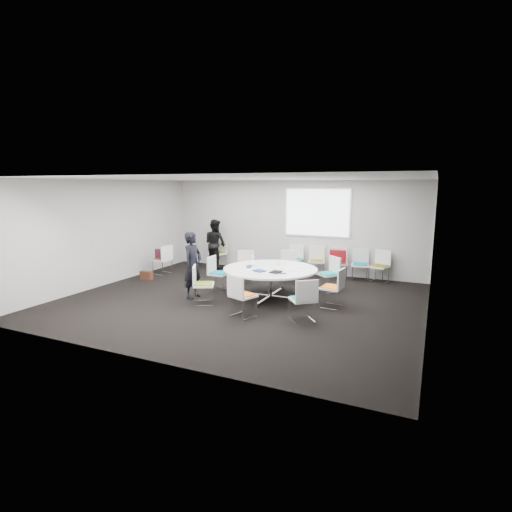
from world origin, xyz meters
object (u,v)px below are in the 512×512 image
at_px(chair_ring_c, 289,273).
at_px(chair_back_d, 360,271).
at_px(chair_back_b, 316,267).
at_px(chair_back_a, 294,265).
at_px(chair_ring_d, 246,273).
at_px(maroon_bag, 162,254).
at_px(brown_bag, 147,275).
at_px(chair_ring_b, 328,281).
at_px(chair_person_back, 218,259).
at_px(person_back, 215,244).
at_px(chair_ring_e, 219,280).
at_px(chair_ring_g, 243,304).
at_px(laptop, 251,266).
at_px(conference_table, 270,276).
at_px(chair_back_c, 339,269).
at_px(chair_ring_a, 332,295).
at_px(chair_ring_f, 203,292).
at_px(chair_ring_h, 303,308).
at_px(chair_spare_left, 163,265).
at_px(chair_back_e, 379,272).
at_px(person_main, 193,265).
at_px(cup, 278,263).

bearing_deg(chair_ring_c, chair_back_d, -168.39).
bearing_deg(chair_back_b, chair_back_a, -14.69).
relative_size(chair_ring_d, chair_back_a, 1.00).
height_order(maroon_bag, brown_bag, maroon_bag).
bearing_deg(chair_ring_b, chair_person_back, 20.18).
distance_m(chair_back_a, person_back, 2.68).
bearing_deg(chair_back_a, chair_ring_e, 70.09).
bearing_deg(chair_ring_g, maroon_bag, 166.80).
bearing_deg(maroon_bag, laptop, -18.15).
bearing_deg(laptop, chair_back_b, -32.52).
bearing_deg(chair_ring_e, conference_table, 83.33).
distance_m(chair_ring_g, chair_back_c, 4.32).
bearing_deg(chair_ring_a, chair_back_d, 3.57).
distance_m(chair_back_b, person_back, 3.37).
height_order(chair_ring_d, chair_back_a, same).
height_order(chair_ring_f, person_back, person_back).
height_order(chair_ring_h, chair_spare_left, same).
bearing_deg(conference_table, chair_back_e, 51.62).
bearing_deg(chair_person_back, chair_ring_e, 141.78).
distance_m(chair_ring_c, chair_ring_f, 2.90).
bearing_deg(chair_spare_left, person_back, -24.82).
relative_size(chair_ring_c, laptop, 2.98).
relative_size(chair_ring_f, chair_ring_g, 1.00).
bearing_deg(chair_ring_f, chair_ring_b, 106.83).
bearing_deg(person_main, brown_bag, 68.83).
bearing_deg(chair_ring_f, chair_spare_left, -154.74).
xyz_separation_m(chair_ring_b, chair_back_e, (1.05, 1.54, 0.00)).
relative_size(chair_ring_a, chair_ring_d, 1.00).
distance_m(chair_person_back, person_back, 0.54).
height_order(chair_ring_e, maroon_bag, chair_ring_e).
bearing_deg(chair_ring_f, chair_back_b, 130.50).
bearing_deg(person_main, person_back, 24.66).
distance_m(conference_table, person_main, 1.85).
height_order(chair_ring_b, brown_bag, chair_ring_b).
bearing_deg(chair_ring_g, person_main, 174.72).
distance_m(chair_ring_e, laptop, 1.10).
height_order(chair_ring_e, chair_ring_g, same).
distance_m(chair_ring_e, maroon_bag, 2.72).
xyz_separation_m(chair_ring_e, chair_back_c, (2.48, 2.61, 0.00)).
height_order(chair_back_b, laptop, chair_back_b).
bearing_deg(chair_back_a, maroon_bag, 27.38).
height_order(chair_spare_left, maroon_bag, chair_spare_left).
distance_m(person_main, brown_bag, 2.55).
height_order(chair_ring_f, chair_back_c, same).
xyz_separation_m(conference_table, chair_back_d, (1.62, 2.71, -0.26)).
bearing_deg(chair_ring_h, chair_ring_g, 152.21).
xyz_separation_m(chair_back_a, chair_back_d, (1.96, -0.02, 0.00)).
relative_size(chair_ring_f, person_back, 0.56).
bearing_deg(chair_ring_g, cup, 108.92).
bearing_deg(chair_ring_g, laptop, 128.23).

